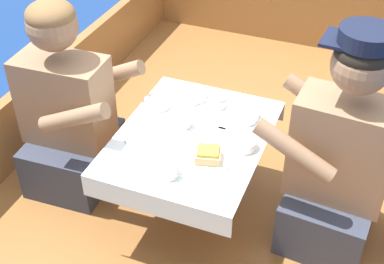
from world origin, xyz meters
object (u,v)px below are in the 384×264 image
sandwich (208,154)px  tin_can (219,102)px  person_port (68,115)px  coffee_cup_port (184,119)px  coffee_cup_starboard (168,170)px  person_starboard (339,162)px

sandwich → tin_can: 0.39m
person_port → tin_can: 0.70m
coffee_cup_port → coffee_cup_starboard: bearing=-78.1°
tin_can → sandwich: bearing=-77.4°
sandwich → coffee_cup_starboard: (-0.11, -0.14, -0.00)m
sandwich → person_port: bearing=171.1°
person_port → person_starboard: bearing=1.5°
coffee_cup_port → coffee_cup_starboard: 0.33m
person_port → sandwich: person_port is taller
person_port → coffee_cup_starboard: size_ratio=8.91×
person_starboard → coffee_cup_starboard: bearing=34.1°
person_starboard → sandwich: person_starboard is taller
person_starboard → coffee_cup_starboard: (-0.60, -0.34, 0.04)m
person_starboard → coffee_cup_starboard: person_starboard is taller
sandwich → tin_can: sandwich is taller
coffee_cup_starboard → coffee_cup_port: bearing=101.9°
coffee_cup_starboard → tin_can: 0.52m
coffee_cup_port → person_starboard: bearing=2.0°
person_starboard → sandwich: 0.53m
person_starboard → tin_can: 0.60m
sandwich → person_starboard: bearing=22.7°
sandwich → coffee_cup_starboard: size_ratio=1.17×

